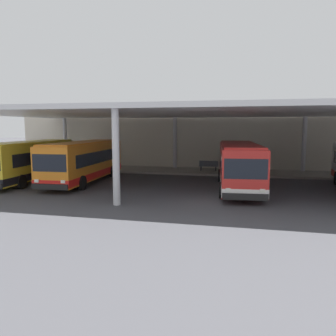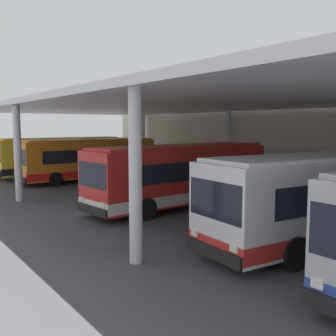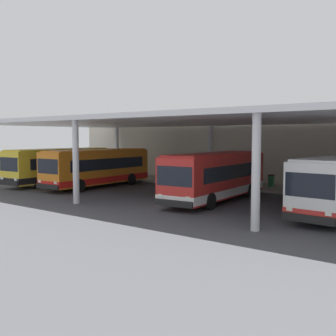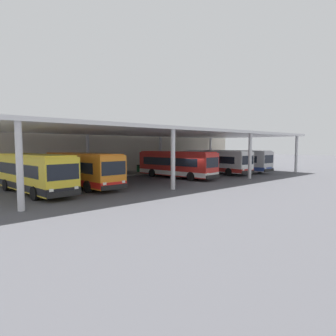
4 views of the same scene
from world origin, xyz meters
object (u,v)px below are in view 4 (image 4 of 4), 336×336
bus_nearest_bay (34,173)px  bench_waiting (119,170)px  bus_far_bay (217,161)px  bus_middle_bay (176,164)px  banner_sign (212,156)px  bus_second_bay (82,169)px  bus_departing (236,161)px  trash_bin (138,168)px

bus_nearest_bay → bench_waiting: 15.67m
bus_nearest_bay → bench_waiting: bearing=31.6°
bus_far_bay → bench_waiting: size_ratio=5.94×
bus_middle_bay → banner_sign: banner_sign is taller
bus_nearest_bay → bus_far_bay: size_ratio=1.00×
bus_second_bay → bus_departing: (24.06, -0.43, 0.00)m
banner_sign → trash_bin: bearing=176.5°
bus_nearest_bay → banner_sign: bearing=13.0°
bus_far_bay → bus_departing: size_ratio=1.01×
bus_nearest_bay → bus_departing: same height
bus_second_bay → bench_waiting: bearing=40.5°
bus_far_bay → bus_nearest_bay: bearing=-178.8°
bench_waiting → banner_sign: size_ratio=0.56×
bus_second_bay → bus_departing: same height
bus_departing → banner_sign: bearing=66.3°
bus_departing → bus_far_bay: bearing=174.7°
bus_departing → bus_middle_bay: bearing=179.6°
bus_departing → bus_second_bay: bearing=179.0°
bus_second_bay → bus_middle_bay: same height
trash_bin → bus_second_bay: bearing=-147.7°
bus_far_bay → trash_bin: (-7.83, 7.72, -0.98)m
trash_bin → bus_nearest_bay: bearing=-153.5°
bus_far_bay → bus_middle_bay: bearing=-177.9°
bus_nearest_bay → trash_bin: bearing=26.5°
bus_nearest_bay → bus_second_bay: 4.43m
bus_second_bay → bus_middle_bay: (11.82, -0.36, 0.00)m
bus_second_bay → trash_bin: 14.37m
bus_nearest_bay → bus_far_bay: same height
bus_middle_bay → banner_sign: 16.97m
bus_second_bay → banner_sign: (27.22, 6.75, 0.32)m
bus_middle_bay → banner_sign: size_ratio=3.34×
bus_far_bay → trash_bin: bearing=135.4°
bus_second_bay → bus_middle_bay: size_ratio=1.00×
bus_second_bay → bus_middle_bay: 11.82m
bus_middle_bay → bus_nearest_bay: bearing=-179.3°
bus_nearest_bay → bus_far_bay: (24.35, 0.50, 0.00)m
bus_departing → banner_sign: size_ratio=3.29×
bench_waiting → trash_bin: trash_bin is taller
bus_nearest_bay → bus_second_bay: (4.39, 0.56, 0.00)m
bus_far_bay → bench_waiting: 13.47m
bus_middle_bay → bus_departing: bearing=-0.4°
bus_middle_bay → bus_second_bay: bearing=178.3°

